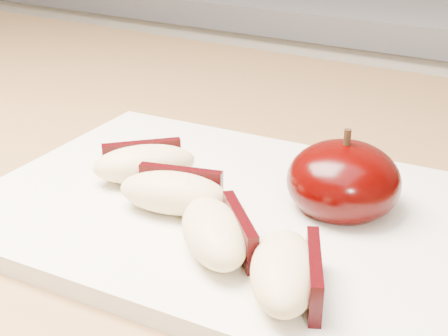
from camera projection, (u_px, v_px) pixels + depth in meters
The scene contains 7 objects.
back_cabinet at pixel (394, 226), 1.26m from camera, with size 2.40×0.62×0.94m.
cutting_board at pixel (224, 210), 0.42m from camera, with size 0.32×0.24×0.01m, color silver.
apple_half at pixel (343, 181), 0.41m from camera, with size 0.09×0.09×0.06m.
apple_wedge_a at pixel (144, 163), 0.44m from camera, with size 0.08×0.08×0.03m.
apple_wedge_b at pixel (174, 192), 0.40m from camera, with size 0.08×0.05×0.03m.
apple_wedge_c at pixel (217, 232), 0.36m from camera, with size 0.08×0.08×0.03m.
apple_wedge_d at pixel (287, 271), 0.32m from camera, with size 0.06×0.08×0.03m.
Camera 1 is at (0.28, 0.09, 1.11)m, focal length 50.00 mm.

